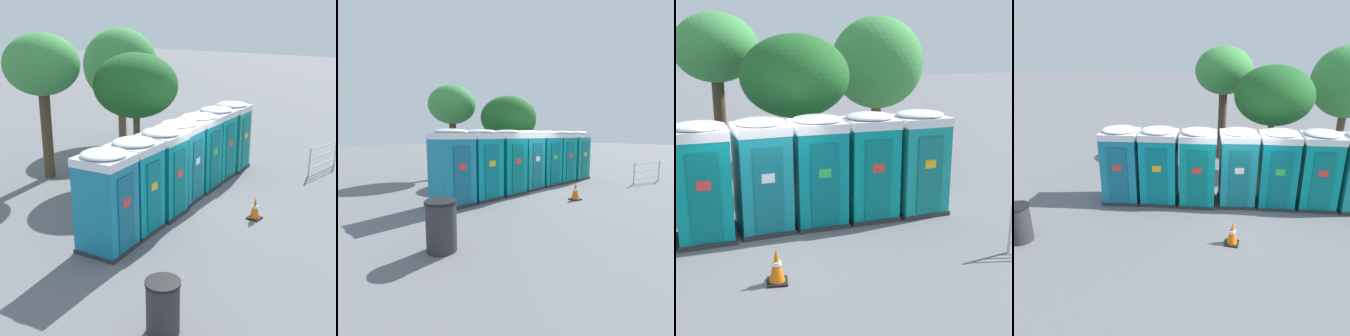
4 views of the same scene
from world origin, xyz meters
TOP-DOWN VIEW (x-y plane):
  - ground_plane at (0.00, 0.00)m, footprint 120.00×120.00m
  - portapotty_0 at (-3.82, -0.36)m, footprint 1.41×1.41m
  - portapotty_1 at (-2.57, -0.12)m, footprint 1.39×1.38m
  - portapotty_2 at (-1.30, 0.05)m, footprint 1.35×1.37m
  - portapotty_3 at (-0.07, 0.37)m, footprint 1.40×1.42m
  - portapotty_4 at (1.19, 0.58)m, footprint 1.35×1.36m
  - portapotty_5 at (2.45, 0.80)m, footprint 1.36×1.36m
  - street_tree_0 at (-1.34, 5.36)m, footprint 2.58×2.58m
  - street_tree_1 at (4.15, 7.21)m, footprint 3.35×3.35m
  - street_tree_2 at (0.89, 3.14)m, footprint 2.96×2.96m
  - trash_can at (-5.38, -3.50)m, footprint 0.65×0.65m
  - traffic_cone at (0.13, -2.19)m, footprint 0.36×0.36m

SIDE VIEW (x-z plane):
  - ground_plane at x=0.00m, z-range 0.00..0.00m
  - traffic_cone at x=0.13m, z-range -0.01..0.63m
  - trash_can at x=-5.38m, z-range 0.00..1.05m
  - portapotty_1 at x=-2.57m, z-range 0.01..2.55m
  - portapotty_0 at x=-3.82m, z-range 0.01..2.55m
  - portapotty_5 at x=2.45m, z-range 0.01..2.55m
  - portapotty_4 at x=1.19m, z-range 0.01..2.55m
  - portapotty_3 at x=-0.07m, z-range 0.01..2.55m
  - portapotty_2 at x=-1.30m, z-range 0.01..2.55m
  - street_tree_2 at x=0.89m, z-range 1.05..5.41m
  - street_tree_1 at x=4.15m, z-range 0.88..5.97m
  - street_tree_0 at x=-1.34m, z-range 1.39..6.42m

